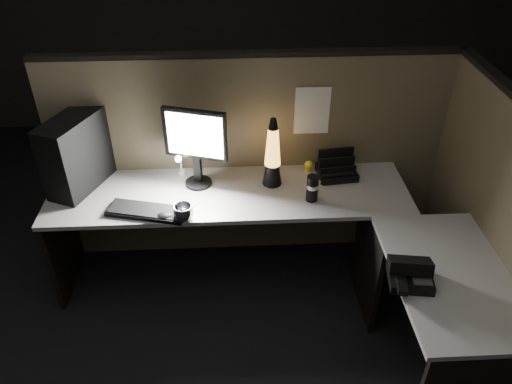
{
  "coord_description": "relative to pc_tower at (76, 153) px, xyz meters",
  "views": [
    {
      "loc": [
        -0.12,
        -2.01,
        2.57
      ],
      "look_at": [
        0.01,
        0.35,
        0.9
      ],
      "focal_mm": 35.0,
      "sensor_mm": 36.0,
      "label": 1
    }
  ],
  "objects": [
    {
      "name": "floor",
      "position": [
        1.1,
        -0.73,
        -0.97
      ],
      "size": [
        6.0,
        6.0,
        0.0
      ],
      "primitive_type": "plane",
      "color": "black",
      "rests_on": "ground"
    },
    {
      "name": "room_shell",
      "position": [
        1.1,
        -0.73,
        0.65
      ],
      "size": [
        6.0,
        6.0,
        6.0
      ],
      "color": "silver",
      "rests_on": "ground"
    },
    {
      "name": "partition_back",
      "position": [
        1.1,
        0.2,
        -0.22
      ],
      "size": [
        2.66,
        0.06,
        1.5
      ],
      "primitive_type": "cube",
      "color": "brown",
      "rests_on": "ground"
    },
    {
      "name": "partition_right",
      "position": [
        2.43,
        -0.63,
        -0.22
      ],
      "size": [
        0.06,
        1.66,
        1.5
      ],
      "primitive_type": "cube",
      "color": "brown",
      "rests_on": "ground"
    },
    {
      "name": "desk",
      "position": [
        1.28,
        -0.48,
        -0.39
      ],
      "size": [
        2.6,
        1.6,
        0.73
      ],
      "color": "#A5A29C",
      "rests_on": "ground"
    },
    {
      "name": "pc_tower",
      "position": [
        0.0,
        0.0,
        0.0
      ],
      "size": [
        0.37,
        0.5,
        0.48
      ],
      "primitive_type": "cube",
      "rotation": [
        0.0,
        0.0,
        -0.41
      ],
      "color": "black",
      "rests_on": "desk"
    },
    {
      "name": "monitor",
      "position": [
        0.75,
        -0.01,
        0.08
      ],
      "size": [
        0.4,
        0.18,
        0.52
      ],
      "rotation": [
        0.0,
        0.0,
        -0.3
      ],
      "color": "black",
      "rests_on": "desk"
    },
    {
      "name": "keyboard",
      "position": [
        0.45,
        -0.32,
        -0.23
      ],
      "size": [
        0.51,
        0.27,
        0.02
      ],
      "primitive_type": "cube",
      "rotation": [
        0.0,
        0.0,
        -0.24
      ],
      "color": "black",
      "rests_on": "desk"
    },
    {
      "name": "mouse",
      "position": [
        0.57,
        -0.39,
        -0.22
      ],
      "size": [
        0.1,
        0.07,
        0.04
      ],
      "primitive_type": "ellipsoid",
      "rotation": [
        0.0,
        0.0,
        0.01
      ],
      "color": "black",
      "rests_on": "desk"
    },
    {
      "name": "clip_lamp",
      "position": [
        0.63,
        0.04,
        -0.11
      ],
      "size": [
        0.04,
        0.17,
        0.21
      ],
      "color": "silver",
      "rests_on": "desk"
    },
    {
      "name": "organizer",
      "position": [
        1.67,
        0.03,
        -0.2
      ],
      "size": [
        0.27,
        0.24,
        0.19
      ],
      "rotation": [
        0.0,
        0.0,
        0.11
      ],
      "color": "black",
      "rests_on": "desk"
    },
    {
      "name": "lava_lamp",
      "position": [
        1.23,
        -0.04,
        -0.04
      ],
      "size": [
        0.13,
        0.13,
        0.47
      ],
      "color": "black",
      "rests_on": "desk"
    },
    {
      "name": "travel_mug",
      "position": [
        1.46,
        -0.24,
        -0.15
      ],
      "size": [
        0.08,
        0.08,
        0.17
      ],
      "primitive_type": "cylinder",
      "color": "black",
      "rests_on": "desk"
    },
    {
      "name": "steel_mug",
      "position": [
        0.68,
        -0.39,
        -0.19
      ],
      "size": [
        0.16,
        0.16,
        0.1
      ],
      "primitive_type": "imported",
      "rotation": [
        0.0,
        0.0,
        -0.42
      ],
      "color": "silver",
      "rests_on": "desk"
    },
    {
      "name": "figurine",
      "position": [
        1.49,
        0.09,
        -0.19
      ],
      "size": [
        0.06,
        0.06,
        0.06
      ],
      "primitive_type": "sphere",
      "color": "yellow",
      "rests_on": "desk"
    },
    {
      "name": "pinned_paper",
      "position": [
        1.5,
        0.16,
        0.17
      ],
      "size": [
        0.23,
        0.0,
        0.33
      ],
      "primitive_type": "cube",
      "color": "white",
      "rests_on": "partition_back"
    },
    {
      "name": "desk_phone",
      "position": [
        1.85,
        -0.96,
        -0.19
      ],
      "size": [
        0.24,
        0.25,
        0.13
      ],
      "rotation": [
        0.0,
        0.0,
        -0.15
      ],
      "color": "black",
      "rests_on": "desk"
    }
  ]
}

